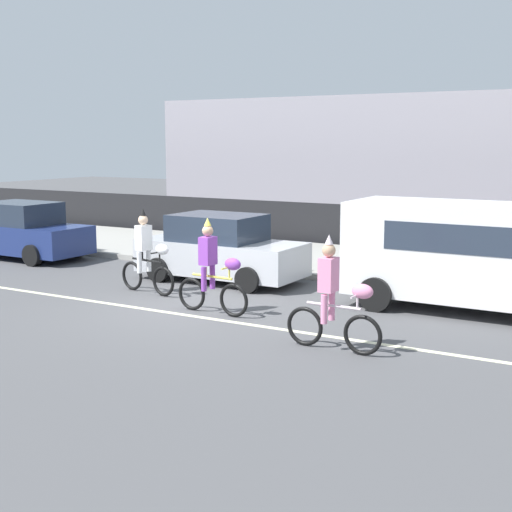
% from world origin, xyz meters
% --- Properties ---
extents(ground_plane, '(80.00, 80.00, 0.00)m').
position_xyz_m(ground_plane, '(0.00, 0.00, 0.00)').
color(ground_plane, '#4C4C4F').
extents(road_centre_line, '(36.00, 0.14, 0.01)m').
position_xyz_m(road_centre_line, '(0.00, -0.50, 0.00)').
color(road_centre_line, beige).
rests_on(road_centre_line, ground).
extents(sidewalk_curb, '(60.00, 5.00, 0.15)m').
position_xyz_m(sidewalk_curb, '(0.00, 6.50, 0.07)').
color(sidewalk_curb, '#9E9B93').
rests_on(sidewalk_curb, ground).
extents(fence_line, '(40.00, 0.08, 1.40)m').
position_xyz_m(fence_line, '(0.00, 9.40, 0.70)').
color(fence_line, black).
rests_on(fence_line, ground).
extents(building_backdrop, '(28.00, 8.00, 5.14)m').
position_xyz_m(building_backdrop, '(2.75, 18.00, 2.57)').
color(building_backdrop, '#99939E').
rests_on(building_backdrop, ground).
extents(parade_cyclist_zebra, '(1.71, 0.53, 1.92)m').
position_xyz_m(parade_cyclist_zebra, '(-1.74, 0.76, 0.84)').
color(parade_cyclist_zebra, black).
rests_on(parade_cyclist_zebra, ground).
extents(parade_cyclist_purple, '(1.72, 0.50, 1.92)m').
position_xyz_m(parade_cyclist_purple, '(0.60, -0.11, 0.84)').
color(parade_cyclist_purple, black).
rests_on(parade_cyclist_purple, ground).
extents(parade_cyclist_pink, '(1.72, 0.50, 1.92)m').
position_xyz_m(parade_cyclist_pink, '(3.73, -1.23, 0.84)').
color(parade_cyclist_pink, black).
rests_on(parade_cyclist_pink, ground).
extents(parked_van_white, '(5.00, 2.22, 2.18)m').
position_xyz_m(parked_van_white, '(5.11, 2.70, 1.28)').
color(parked_van_white, white).
rests_on(parked_van_white, ground).
extents(parked_car_silver, '(4.10, 1.92, 1.64)m').
position_xyz_m(parked_car_silver, '(-1.09, 2.78, 0.78)').
color(parked_car_silver, '#B7BABF').
rests_on(parked_car_silver, ground).
extents(parked_car_navy, '(4.10, 1.92, 1.64)m').
position_xyz_m(parked_car_navy, '(-8.01, 2.79, 0.78)').
color(parked_car_navy, navy).
rests_on(parked_car_navy, ground).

